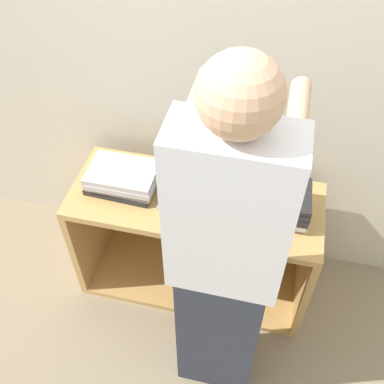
# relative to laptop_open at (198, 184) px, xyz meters

# --- Properties ---
(ground_plane) EXTENTS (12.00, 12.00, 0.00)m
(ground_plane) POSITION_rel_laptop_open_xyz_m (0.00, -0.30, -0.74)
(ground_plane) COLOR gray
(wall_back) EXTENTS (8.00, 0.05, 2.40)m
(wall_back) POSITION_rel_laptop_open_xyz_m (0.00, 0.30, 0.46)
(wall_back) COLOR beige
(wall_back) RESTS_ON ground_plane
(cart) EXTENTS (1.22, 0.49, 0.69)m
(cart) POSITION_rel_laptop_open_xyz_m (0.00, 0.01, -0.39)
(cart) COLOR tan
(cart) RESTS_ON ground_plane
(laptop_open) EXTENTS (0.33, 0.33, 0.22)m
(laptop_open) POSITION_rel_laptop_open_xyz_m (0.00, 0.00, 0.00)
(laptop_open) COLOR #B7B7BC
(laptop_open) RESTS_ON cart
(laptop_stack_left) EXTENTS (0.34, 0.24, 0.11)m
(laptop_stack_left) POSITION_rel_laptop_open_xyz_m (-0.36, -0.05, 0.01)
(laptop_stack_left) COLOR #232326
(laptop_stack_left) RESTS_ON cart
(laptop_stack_right) EXTENTS (0.34, 0.25, 0.14)m
(laptop_stack_right) POSITION_rel_laptop_open_xyz_m (0.36, -0.05, 0.02)
(laptop_stack_right) COLOR #B7B7BC
(laptop_stack_right) RESTS_ON cart
(person) EXTENTS (0.40, 0.53, 1.75)m
(person) POSITION_rel_laptop_open_xyz_m (0.22, -0.53, 0.15)
(person) COLOR #2D3342
(person) RESTS_ON ground_plane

